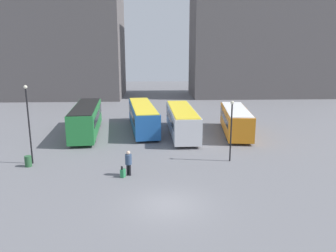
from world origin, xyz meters
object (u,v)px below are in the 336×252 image
object	(u,v)px
bus_1	(143,116)
lamp_post_1	(29,119)
bus_3	(235,120)
bus_0	(86,118)
bus_2	(182,120)
suitcase	(123,173)
lamp_post_0	(231,126)
trash_bin	(28,161)
traveler	(128,161)

from	to	relation	value
bus_1	lamp_post_1	bearing A→B (deg)	136.39
bus_3	lamp_post_1	bearing A→B (deg)	122.62
bus_3	bus_1	bearing A→B (deg)	83.40
bus_0	bus_2	xyz separation A→B (m)	(10.25, -0.69, -0.13)
bus_1	lamp_post_1	size ratio (longest dim) A/B	1.96
bus_2	bus_3	world-z (taller)	bus_2
bus_0	bus_1	bearing A→B (deg)	-78.55
suitcase	lamp_post_1	xyz separation A→B (m)	(-7.49, 3.26, 3.34)
bus_1	bus_3	xyz separation A→B (m)	(10.11, -2.43, -0.05)
lamp_post_0	trash_bin	distance (m)	16.19
suitcase	trash_bin	bearing A→B (deg)	92.28
bus_0	trash_bin	size ratio (longest dim) A/B	13.60
lamp_post_0	lamp_post_1	size ratio (longest dim) A/B	0.79
lamp_post_1	bus_1	bearing A→B (deg)	53.36
traveler	trash_bin	size ratio (longest dim) A/B	2.17
lamp_post_1	bus_2	bearing A→B (deg)	34.94
traveler	bus_2	bearing A→B (deg)	-1.31
bus_1	suitcase	world-z (taller)	bus_1
bus_0	lamp_post_0	size ratio (longest dim) A/B	2.33
lamp_post_1	trash_bin	world-z (taller)	lamp_post_1
bus_2	suitcase	bearing A→B (deg)	155.25
bus_2	bus_3	size ratio (longest dim) A/B	1.13
lamp_post_0	lamp_post_1	world-z (taller)	lamp_post_1
bus_1	traveler	world-z (taller)	bus_1
bus_0	bus_1	distance (m)	6.26
lamp_post_1	bus_0	bearing A→B (deg)	75.62
bus_3	lamp_post_0	bearing A→B (deg)	170.58
bus_1	lamp_post_1	world-z (taller)	lamp_post_1
bus_2	suitcase	distance (m)	13.27
bus_3	lamp_post_0	size ratio (longest dim) A/B	2.02
bus_1	bus_3	bearing A→B (deg)	-110.48
bus_0	lamp_post_1	xyz separation A→B (m)	(-2.45, -9.57, 1.95)
traveler	trash_bin	bearing A→B (deg)	95.35
bus_0	trash_bin	world-z (taller)	bus_0
bus_1	lamp_post_1	xyz separation A→B (m)	(-8.45, -11.36, 2.08)
bus_3	trash_bin	bearing A→B (deg)	124.29
bus_0	bus_2	bearing A→B (deg)	-99.06
bus_3	trash_bin	size ratio (longest dim) A/B	11.78
bus_2	trash_bin	world-z (taller)	bus_2
bus_2	lamp_post_1	world-z (taller)	lamp_post_1
traveler	lamp_post_0	size ratio (longest dim) A/B	0.37
bus_2	traveler	distance (m)	12.76
bus_0	traveler	world-z (taller)	bus_0
trash_bin	bus_2	bearing A→B (deg)	36.89
suitcase	lamp_post_1	size ratio (longest dim) A/B	0.14
trash_bin	suitcase	bearing A→B (deg)	-18.64
bus_0	suitcase	xyz separation A→B (m)	(5.03, -12.83, -1.39)
suitcase	bus_1	bearing A→B (deg)	17.15
bus_0	lamp_post_1	size ratio (longest dim) A/B	1.85
suitcase	bus_3	bearing A→B (deg)	-21.31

